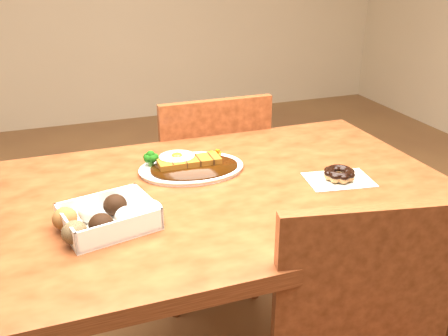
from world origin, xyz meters
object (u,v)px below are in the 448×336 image
object	(u,v)px
katsu_curry_plate	(189,166)
donut_box	(107,217)
pon_de_ring	(339,174)
chair_far	(206,189)
table	(229,219)

from	to	relation	value
katsu_curry_plate	donut_box	bearing A→B (deg)	-137.20
katsu_curry_plate	pon_de_ring	xyz separation A→B (m)	(0.37, -0.20, 0.00)
chair_far	pon_de_ring	distance (m)	0.69
pon_de_ring	katsu_curry_plate	bearing A→B (deg)	151.11
table	chair_far	world-z (taller)	chair_far
table	katsu_curry_plate	world-z (taller)	katsu_curry_plate
table	katsu_curry_plate	size ratio (longest dim) A/B	3.85
table	pon_de_ring	xyz separation A→B (m)	(0.30, -0.06, 0.12)
chair_far	donut_box	xyz separation A→B (m)	(-0.44, -0.64, 0.30)
donut_box	katsu_curry_plate	bearing A→B (deg)	42.80
katsu_curry_plate	pon_de_ring	size ratio (longest dim) A/B	1.61
donut_box	pon_de_ring	bearing A→B (deg)	3.87
katsu_curry_plate	donut_box	distance (m)	0.36
katsu_curry_plate	pon_de_ring	distance (m)	0.42
katsu_curry_plate	pon_de_ring	world-z (taller)	katsu_curry_plate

